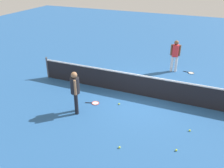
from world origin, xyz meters
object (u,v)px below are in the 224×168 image
object	(u,v)px
tennis_ball_near_player	(119,104)
tennis_racket_far_player	(191,73)
player_near_side	(75,89)
player_far_side	(175,53)
tennis_ball_stray_left	(176,150)
tennis_ball_baseline	(119,147)
tennis_racket_near_player	(95,103)
tennis_ball_by_net	(190,130)

from	to	relation	value
tennis_ball_near_player	tennis_racket_far_player	bearing A→B (deg)	62.60
player_near_side	player_far_side	size ratio (longest dim) A/B	1.00
tennis_ball_stray_left	tennis_ball_baseline	bearing A→B (deg)	-161.19
player_far_side	tennis_ball_stray_left	size ratio (longest dim) A/B	25.76
tennis_racket_far_player	tennis_ball_baseline	xyz separation A→B (m)	(-1.35, -6.89, 0.02)
player_near_side	player_far_side	world-z (taller)	same
tennis_racket_far_player	tennis_racket_near_player	bearing A→B (deg)	-124.58
tennis_ball_baseline	tennis_ball_near_player	bearing A→B (deg)	111.68
tennis_racket_near_player	tennis_ball_near_player	size ratio (longest dim) A/B	9.19
player_near_side	tennis_ball_stray_left	world-z (taller)	player_near_side
player_far_side	tennis_racket_far_player	xyz separation A→B (m)	(0.90, 0.11, -1.00)
tennis_ball_stray_left	player_near_side	bearing A→B (deg)	169.97
player_far_side	tennis_racket_far_player	bearing A→B (deg)	7.06
tennis_ball_near_player	player_near_side	bearing A→B (deg)	-138.48
tennis_ball_stray_left	tennis_ball_near_player	bearing A→B (deg)	144.68
player_near_side	tennis_ball_baseline	distance (m)	2.78
tennis_racket_near_player	tennis_ball_stray_left	size ratio (longest dim) A/B	9.19
player_far_side	tennis_ball_by_net	size ratio (longest dim) A/B	25.76
tennis_racket_far_player	tennis_ball_near_player	xyz separation A→B (m)	(-2.32, -4.47, 0.02)
player_far_side	tennis_ball_stray_left	xyz separation A→B (m)	(1.21, -6.21, -0.98)
player_near_side	tennis_racket_far_player	size ratio (longest dim) A/B	2.82
tennis_ball_by_net	tennis_ball_stray_left	distance (m)	1.20
tennis_ball_by_net	tennis_ball_stray_left	bearing A→B (deg)	-102.57
tennis_racket_far_player	player_near_side	bearing A→B (deg)	-122.79
player_far_side	tennis_ball_baseline	world-z (taller)	player_far_side
player_far_side	tennis_ball_by_net	distance (m)	5.34
player_near_side	tennis_racket_near_player	distance (m)	1.36
player_near_side	tennis_ball_by_net	distance (m)	4.33
tennis_racket_far_player	tennis_ball_by_net	world-z (taller)	tennis_ball_by_net
tennis_ball_by_net	tennis_ball_stray_left	size ratio (longest dim) A/B	1.00
tennis_racket_far_player	tennis_ball_near_player	distance (m)	5.03
player_far_side	tennis_ball_near_player	distance (m)	4.68
player_far_side	tennis_racket_far_player	world-z (taller)	player_far_side
player_near_side	tennis_ball_by_net	xyz separation A→B (m)	(4.19, 0.48, -0.98)
tennis_racket_near_player	tennis_ball_by_net	distance (m)	3.87
tennis_racket_far_player	tennis_ball_baseline	world-z (taller)	tennis_ball_baseline
player_near_side	tennis_racket_near_player	world-z (taller)	player_near_side
player_far_side	tennis_ball_by_net	world-z (taller)	player_far_side
player_far_side	tennis_racket_near_player	xyz separation A→B (m)	(-2.38, -4.65, -1.00)
tennis_ball_near_player	tennis_ball_by_net	bearing A→B (deg)	-13.30
player_near_side	tennis_ball_baseline	size ratio (longest dim) A/B	25.76
tennis_ball_stray_left	tennis_ball_by_net	bearing A→B (deg)	77.43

